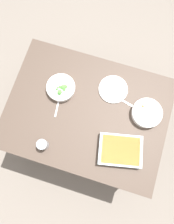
{
  "coord_description": "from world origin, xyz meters",
  "views": [
    {
      "loc": [
        0.1,
        -0.32,
        2.25
      ],
      "look_at": [
        0.0,
        0.0,
        0.74
      ],
      "focal_mm": 33.44,
      "sensor_mm": 36.0,
      "label": 1
    }
  ],
  "objects_px": {
    "stew_bowl": "(147,113)",
    "baking_dish": "(120,150)",
    "side_plate": "(113,89)",
    "drink_cup": "(43,145)",
    "fork_on_table": "(124,101)",
    "broccoli_bowl": "(61,88)",
    "spoon_by_stew": "(140,113)",
    "spoon_by_broccoli": "(58,102)"
  },
  "relations": [
    {
      "from": "stew_bowl",
      "to": "baking_dish",
      "type": "xyz_separation_m",
      "value": [
        -0.11,
        -0.31,
        0.0
      ]
    },
    {
      "from": "stew_bowl",
      "to": "side_plate",
      "type": "relative_size",
      "value": 1.01
    },
    {
      "from": "drink_cup",
      "to": "fork_on_table",
      "type": "relative_size",
      "value": 0.48
    },
    {
      "from": "stew_bowl",
      "to": "side_plate",
      "type": "bearing_deg",
      "value": 158.37
    },
    {
      "from": "broccoli_bowl",
      "to": "spoon_by_stew",
      "type": "xyz_separation_m",
      "value": [
        0.61,
        -0.0,
        -0.03
      ]
    },
    {
      "from": "side_plate",
      "to": "baking_dish",
      "type": "bearing_deg",
      "value": -68.45
    },
    {
      "from": "baking_dish",
      "to": "spoon_by_stew",
      "type": "bearing_deg",
      "value": 77.1
    },
    {
      "from": "side_plate",
      "to": "stew_bowl",
      "type": "bearing_deg",
      "value": -21.63
    },
    {
      "from": "fork_on_table",
      "to": "spoon_by_broccoli",
      "type": "bearing_deg",
      "value": -161.95
    },
    {
      "from": "drink_cup",
      "to": "side_plate",
      "type": "distance_m",
      "value": 0.66
    },
    {
      "from": "spoon_by_stew",
      "to": "spoon_by_broccoli",
      "type": "height_order",
      "value": "same"
    },
    {
      "from": "broccoli_bowl",
      "to": "drink_cup",
      "type": "height_order",
      "value": "drink_cup"
    },
    {
      "from": "spoon_by_stew",
      "to": "fork_on_table",
      "type": "distance_m",
      "value": 0.14
    },
    {
      "from": "drink_cup",
      "to": "spoon_by_stew",
      "type": "distance_m",
      "value": 0.74
    },
    {
      "from": "spoon_by_stew",
      "to": "spoon_by_broccoli",
      "type": "relative_size",
      "value": 1.0
    },
    {
      "from": "broccoli_bowl",
      "to": "fork_on_table",
      "type": "height_order",
      "value": "broccoli_bowl"
    },
    {
      "from": "stew_bowl",
      "to": "baking_dish",
      "type": "distance_m",
      "value": 0.33
    },
    {
      "from": "drink_cup",
      "to": "spoon_by_stew",
      "type": "relative_size",
      "value": 0.48
    },
    {
      "from": "stew_bowl",
      "to": "fork_on_table",
      "type": "height_order",
      "value": "stew_bowl"
    },
    {
      "from": "baking_dish",
      "to": "drink_cup",
      "type": "relative_size",
      "value": 3.99
    },
    {
      "from": "stew_bowl",
      "to": "baking_dish",
      "type": "height_order",
      "value": "same"
    },
    {
      "from": "stew_bowl",
      "to": "drink_cup",
      "type": "bearing_deg",
      "value": -145.65
    },
    {
      "from": "drink_cup",
      "to": "fork_on_table",
      "type": "xyz_separation_m",
      "value": [
        0.46,
        0.48,
        -0.04
      ]
    },
    {
      "from": "broccoli_bowl",
      "to": "spoon_by_stew",
      "type": "height_order",
      "value": "broccoli_bowl"
    },
    {
      "from": "stew_bowl",
      "to": "broccoli_bowl",
      "type": "height_order",
      "value": "broccoli_bowl"
    },
    {
      "from": "drink_cup",
      "to": "broccoli_bowl",
      "type": "bearing_deg",
      "value": 92.09
    },
    {
      "from": "broccoli_bowl",
      "to": "spoon_by_broccoli",
      "type": "height_order",
      "value": "broccoli_bowl"
    },
    {
      "from": "spoon_by_stew",
      "to": "stew_bowl",
      "type": "bearing_deg",
      "value": 6.76
    },
    {
      "from": "baking_dish",
      "to": "fork_on_table",
      "type": "xyz_separation_m",
      "value": [
        -0.06,
        0.36,
        -0.03
      ]
    },
    {
      "from": "stew_bowl",
      "to": "side_plate",
      "type": "xyz_separation_m",
      "value": [
        -0.28,
        0.11,
        -0.03
      ]
    },
    {
      "from": "broccoli_bowl",
      "to": "baking_dish",
      "type": "distance_m",
      "value": 0.63
    },
    {
      "from": "broccoli_bowl",
      "to": "baking_dish",
      "type": "bearing_deg",
      "value": -29.82
    },
    {
      "from": "spoon_by_stew",
      "to": "fork_on_table",
      "type": "relative_size",
      "value": 1.0
    },
    {
      "from": "drink_cup",
      "to": "spoon_by_stew",
      "type": "bearing_deg",
      "value": 35.9
    },
    {
      "from": "broccoli_bowl",
      "to": "fork_on_table",
      "type": "xyz_separation_m",
      "value": [
        0.48,
        0.05,
        -0.03
      ]
    },
    {
      "from": "broccoli_bowl",
      "to": "spoon_by_broccoli",
      "type": "relative_size",
      "value": 1.23
    },
    {
      "from": "baking_dish",
      "to": "spoon_by_stew",
      "type": "height_order",
      "value": "baking_dish"
    },
    {
      "from": "broccoli_bowl",
      "to": "side_plate",
      "type": "height_order",
      "value": "broccoli_bowl"
    },
    {
      "from": "side_plate",
      "to": "spoon_by_stew",
      "type": "bearing_deg",
      "value": -26.05
    },
    {
      "from": "drink_cup",
      "to": "spoon_by_broccoli",
      "type": "height_order",
      "value": "drink_cup"
    },
    {
      "from": "stew_bowl",
      "to": "fork_on_table",
      "type": "xyz_separation_m",
      "value": [
        -0.18,
        0.05,
        -0.03
      ]
    },
    {
      "from": "broccoli_bowl",
      "to": "drink_cup",
      "type": "xyz_separation_m",
      "value": [
        0.02,
        -0.44,
        0.01
      ]
    }
  ]
}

